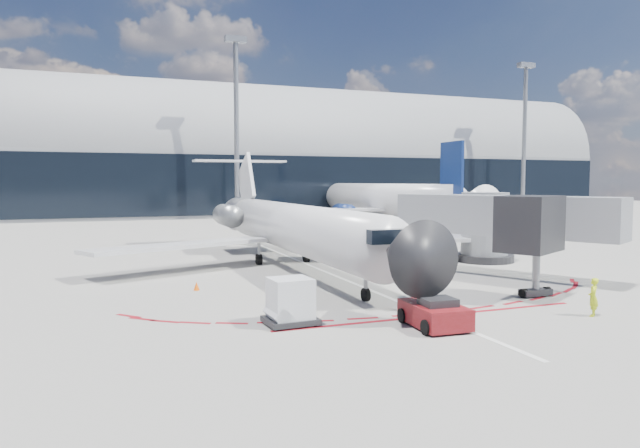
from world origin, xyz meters
name	(u,v)px	position (x,y,z in m)	size (l,w,h in m)	color
ground	(330,274)	(0.00, 0.00, 0.00)	(260.00, 260.00, 0.00)	slate
apron_centerline	(319,269)	(0.00, 2.00, 0.01)	(0.25, 40.00, 0.01)	silver
apron_stop_bar	(433,316)	(0.00, -11.50, 0.01)	(14.00, 0.25, 0.01)	maroon
terminal_building	(185,163)	(0.00, 64.97, 8.52)	(150.00, 24.15, 24.00)	gray
jet_bridge	(498,223)	(9.79, -3.01, 3.01)	(10.03, 15.20, 4.90)	gray
light_mast_centre	(237,132)	(5.00, 48.00, 12.50)	(0.70, 0.70, 25.00)	slate
light_mast_east	(524,141)	(55.00, 48.00, 12.50)	(0.70, 0.70, 25.00)	slate
regional_jet	(289,226)	(-1.39, 3.74, 2.67)	(25.86, 31.89, 7.99)	silver
pushback_tug	(435,314)	(-0.93, -13.05, 0.52)	(2.08, 4.58, 1.18)	#610D0F
ramp_worker	(593,297)	(6.14, -13.87, 0.80)	(0.58, 0.38, 1.60)	#C7DF17
uld_container	(290,302)	(-5.98, -10.75, 0.91)	(2.03, 1.76, 1.83)	black
safety_cone_left	(197,286)	(-8.34, -2.38, 0.22)	(0.31, 0.31, 0.43)	#F55705
bg_airliner_1	(383,177)	(22.60, 37.36, 6.14)	(37.98, 40.21, 12.29)	silver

